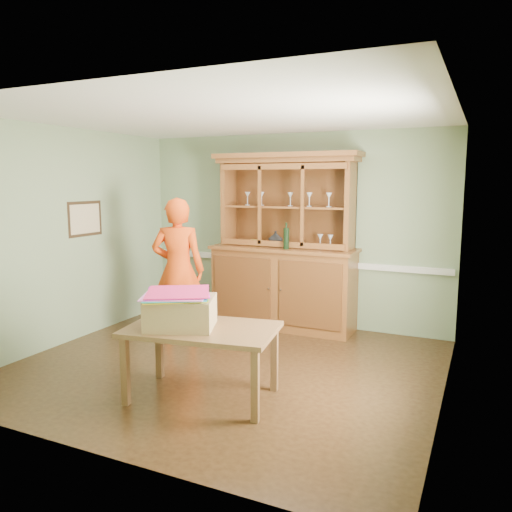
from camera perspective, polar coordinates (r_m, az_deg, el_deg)
The scene contains 14 objects.
floor at distance 5.67m, azimuth -3.43°, elevation -12.48°, with size 4.50×4.50×0.00m, color #482E17.
ceiling at distance 5.34m, azimuth -3.69°, elevation 15.69°, with size 4.50×4.50×0.00m, color white.
wall_back at distance 7.15m, azimuth 4.10°, elevation 3.02°, with size 4.50×4.50×0.00m, color gray.
wall_left at distance 6.71m, azimuth -20.73°, elevation 2.13°, with size 4.00×4.00×0.00m, color gray.
wall_right at distance 4.72m, azimuth 21.26°, elevation -0.36°, with size 4.00×4.00×0.00m, color gray.
wall_front at distance 3.73m, azimuth -18.35°, elevation -2.41°, with size 4.50×4.50×0.00m, color gray.
chair_rail at distance 7.19m, azimuth 3.99°, elevation -0.57°, with size 4.41×0.05×0.08m, color white.
framed_map at distance 6.89m, azimuth -18.91°, elevation 4.04°, with size 0.03×0.60×0.46m.
window_panel at distance 4.40m, azimuth 20.83°, elevation 1.04°, with size 0.03×0.96×1.36m.
china_hutch at distance 6.97m, azimuth 3.25°, elevation -1.32°, with size 2.06×0.68×2.42m.
dining_table at distance 4.73m, azimuth -6.22°, elevation -9.02°, with size 1.49×1.03×0.69m.
cardboard_box at distance 4.69m, azimuth -8.59°, elevation -6.40°, with size 0.61×0.48×0.28m, color #9C7D50.
kite_stack at distance 4.68m, azimuth -9.01°, elevation -4.31°, with size 0.76×0.76×0.05m.
person at distance 6.41m, azimuth -8.88°, elevation -1.60°, with size 0.67×0.44×1.84m, color #EF480F.
Camera 1 is at (2.53, -4.66, 2.03)m, focal length 35.00 mm.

